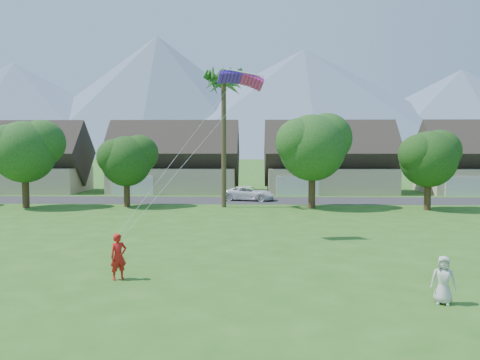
{
  "coord_description": "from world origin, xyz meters",
  "views": [
    {
      "loc": [
        0.68,
        -14.24,
        5.5
      ],
      "look_at": [
        0.0,
        10.0,
        3.8
      ],
      "focal_mm": 35.0,
      "sensor_mm": 36.0,
      "label": 1
    }
  ],
  "objects_px": {
    "kite_flyer": "(118,257)",
    "parafoil_kite": "(241,78)",
    "parked_car": "(249,193)",
    "watcher": "(443,280)"
  },
  "relations": [
    {
      "from": "watcher",
      "to": "parafoil_kite",
      "type": "relative_size",
      "value": 0.62
    },
    {
      "from": "kite_flyer",
      "to": "parafoil_kite",
      "type": "height_order",
      "value": "parafoil_kite"
    },
    {
      "from": "kite_flyer",
      "to": "parafoil_kite",
      "type": "xyz_separation_m",
      "value": [
        4.86,
        9.05,
        8.64
      ]
    },
    {
      "from": "kite_flyer",
      "to": "parked_car",
      "type": "relative_size",
      "value": 0.37
    },
    {
      "from": "watcher",
      "to": "parafoil_kite",
      "type": "height_order",
      "value": "parafoil_kite"
    },
    {
      "from": "kite_flyer",
      "to": "parked_car",
      "type": "xyz_separation_m",
      "value": [
        5.2,
        29.25,
        -0.23
      ]
    },
    {
      "from": "kite_flyer",
      "to": "parafoil_kite",
      "type": "relative_size",
      "value": 0.7
    },
    {
      "from": "parafoil_kite",
      "to": "parked_car",
      "type": "bearing_deg",
      "value": 81.12
    },
    {
      "from": "parked_car",
      "to": "parafoil_kite",
      "type": "height_order",
      "value": "parafoil_kite"
    },
    {
      "from": "parked_car",
      "to": "parafoil_kite",
      "type": "bearing_deg",
      "value": -167.75
    }
  ]
}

